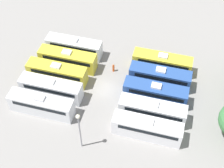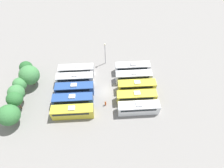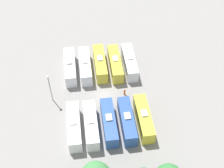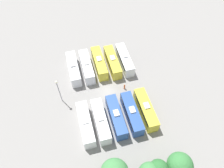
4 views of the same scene
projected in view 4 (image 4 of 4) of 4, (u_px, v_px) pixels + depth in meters
name	position (u px, v px, depth m)	size (l,w,h in m)	color
ground_plane	(107.00, 92.00, 55.55)	(122.75, 122.75, 0.00)	gray
bus_0	(125.00, 60.00, 59.93)	(2.57, 10.31, 3.58)	silver
bus_1	(113.00, 62.00, 59.38)	(2.57, 10.31, 3.58)	gold
bus_2	(99.00, 63.00, 59.17)	(2.57, 10.31, 3.58)	gold
bus_3	(87.00, 66.00, 58.40)	(2.57, 10.31, 3.58)	silver
bus_4	(74.00, 69.00, 57.94)	(2.57, 10.31, 3.58)	silver
bus_5	(146.00, 109.00, 50.44)	(2.57, 10.31, 3.58)	gold
bus_6	(132.00, 113.00, 49.79)	(2.57, 10.31, 3.58)	#284C93
bus_7	(116.00, 117.00, 49.29)	(2.57, 10.31, 3.58)	#284C93
bus_8	(101.00, 121.00, 48.62)	(2.57, 10.31, 3.58)	silver
bus_9	(86.00, 124.00, 48.19)	(2.57, 10.31, 3.58)	white
worker_person	(124.00, 87.00, 55.56)	(0.36, 0.36, 1.73)	#CC4C19
light_pole	(58.00, 88.00, 49.82)	(0.60, 0.60, 7.73)	gray
tree_0	(180.00, 165.00, 40.82)	(4.97, 4.97, 6.31)	brown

